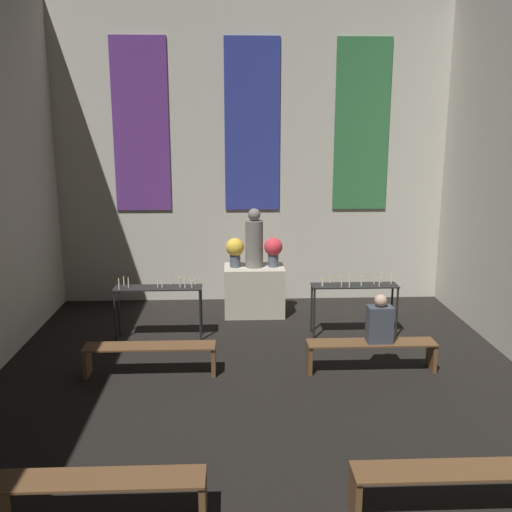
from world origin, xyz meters
TOP-DOWN VIEW (x-y plane):
  - wall_back at (0.00, 11.35)m, footprint 7.95×0.16m
  - altar at (0.00, 10.32)m, footprint 1.12×0.75m
  - statue at (0.00, 10.32)m, footprint 0.33×0.33m
  - flower_vase_left at (-0.36, 10.32)m, footprint 0.34×0.34m
  - flower_vase_right at (0.36, 10.32)m, footprint 0.34×0.34m
  - candle_rack_left at (-1.65, 9.12)m, footprint 1.46×0.37m
  - candle_rack_right at (1.66, 9.11)m, footprint 1.46×0.37m
  - pew_second_left at (-1.60, 4.46)m, footprint 1.88×0.36m
  - pew_second_right at (1.60, 4.46)m, footprint 1.88×0.36m
  - pew_back_left at (-1.60, 7.63)m, footprint 1.88×0.36m
  - pew_back_right at (1.60, 7.63)m, footprint 1.88×0.36m
  - person_seated at (1.71, 7.63)m, footprint 0.36×0.24m

SIDE VIEW (x-z plane):
  - pew_second_left at x=-1.60m, z-range 0.10..0.55m
  - pew_second_right at x=1.60m, z-range 0.10..0.55m
  - pew_back_left at x=-1.60m, z-range 0.10..0.55m
  - pew_back_right at x=1.60m, z-range 0.10..0.55m
  - altar at x=0.00m, z-range 0.00..0.93m
  - person_seated at x=1.71m, z-range 0.40..1.11m
  - candle_rack_left at x=-1.65m, z-range 0.21..1.31m
  - candle_rack_right at x=1.66m, z-range 0.22..1.31m
  - flower_vase_left at x=-0.36m, z-range 0.98..1.54m
  - flower_vase_right at x=0.36m, z-range 0.98..1.54m
  - statue at x=0.00m, z-range 0.88..1.99m
  - wall_back at x=0.00m, z-range 0.03..5.93m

